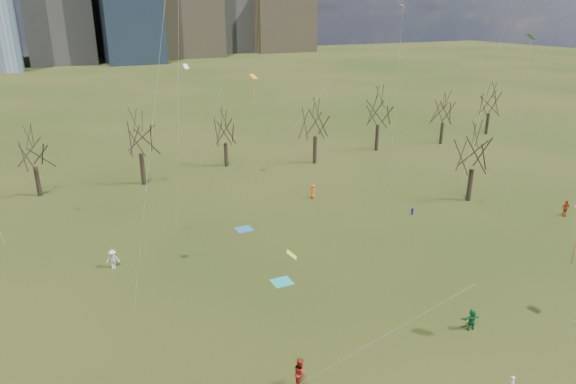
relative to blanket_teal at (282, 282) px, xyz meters
name	(u,v)px	position (x,y,z in m)	size (l,w,h in m)	color
ground	(365,347)	(1.45, -10.11, -0.01)	(500.00, 500.00, 0.00)	black
bare_tree_row	(200,136)	(1.36, 27.11, 6.10)	(113.04, 29.80, 9.50)	black
blanket_teal	(282,282)	(0.00, 0.00, 0.00)	(1.60, 1.50, 0.03)	teal
blanket_navy	(244,229)	(0.96, 11.26, 0.00)	(1.60, 1.50, 0.03)	#2361A3
person_2	(300,373)	(-4.10, -11.56, 0.94)	(0.93, 0.72, 1.91)	#AA2318
person_5	(472,319)	(9.17, -11.55, 0.80)	(1.51, 0.48, 1.63)	#176B36
person_8	(412,212)	(18.58, 6.90, 0.46)	(0.46, 0.36, 0.95)	#3029B2
person_9	(113,259)	(-12.09, 8.36, 0.84)	(1.10, 0.64, 1.71)	silver
person_10	(566,208)	(33.32, -0.18, 0.89)	(1.06, 0.44, 1.80)	#B23719
person_12	(313,191)	(11.47, 16.28, 0.83)	(0.83, 0.54, 1.70)	orange
kites_airborne	(320,107)	(5.39, 3.96, 13.30)	(50.42, 47.60, 32.22)	orange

